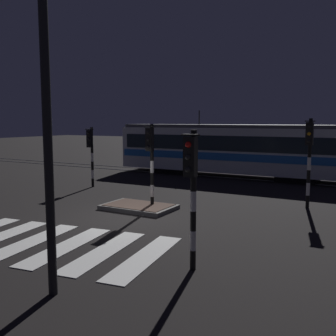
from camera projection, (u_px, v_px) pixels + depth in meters
The scene contains 11 objects.
ground_plane at pixel (122, 218), 14.21m from camera, with size 120.00×120.00×0.00m, color black.
rail_near at pixel (231, 178), 23.94m from camera, with size 80.00×0.12×0.03m, color #59595E.
rail_far at pixel (239, 175), 25.18m from camera, with size 80.00×0.12×0.03m, color #59595E.
crosswalk_zebra at pixel (49, 244), 11.19m from camera, with size 7.19×4.58×0.02m.
traffic_island at pixel (139, 207), 15.62m from camera, with size 2.80×1.75×0.18m.
traffic_light_median_centre at pixel (151, 153), 15.40m from camera, with size 0.36×0.42×3.37m.
traffic_light_corner_far_left at pixel (91, 148), 20.54m from camera, with size 0.36×0.42×3.16m.
traffic_light_corner_near_right at pixel (192, 179), 8.95m from camera, with size 0.36×0.42×3.29m.
traffic_light_corner_far_right at pixel (309, 149), 15.48m from camera, with size 0.36×0.42×3.59m.
street_lamp_near_kerb at pixel (35, 65), 7.22m from camera, with size 0.44×1.21×7.09m.
tram at pixel (231, 149), 24.49m from camera, with size 14.98×2.58×4.15m.
Camera 1 is at (8.28, -11.28, 3.50)m, focal length 42.04 mm.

